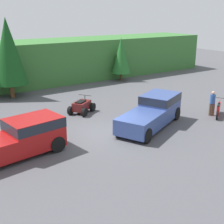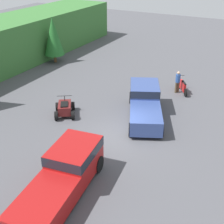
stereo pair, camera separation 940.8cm
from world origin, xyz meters
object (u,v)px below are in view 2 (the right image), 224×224
Objects in this scene: quad_atv at (65,109)px; dirt_bike at (183,87)px; pickup_truck_second at (145,102)px; rider_person at (178,81)px; pickup_truck_red at (65,173)px.

dirt_bike is at bearing -72.11° from quad_atv.
pickup_truck_second reaches higher than quad_atv.
pickup_truck_second is at bearing 118.85° from rider_person.
pickup_truck_red is 7.66m from quad_atv.
pickup_truck_second is 3.16× the size of dirt_bike.
pickup_truck_red reaches higher than quad_atv.
rider_person is at bearing -34.62° from pickup_truck_second.
quad_atv is (6.21, 4.47, -0.50)m from pickup_truck_red.
pickup_truck_second is 4.77m from rider_person.
quad_atv reaches higher than dirt_bike.
pickup_truck_red is at bearing 124.06° from rider_person.
pickup_truck_second reaches higher than dirt_bike.
rider_person is (7.30, -5.63, 0.48)m from quad_atv.
pickup_truck_red is 2.61× the size of quad_atv.
quad_atv is at bearing 27.83° from pickup_truck_red.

